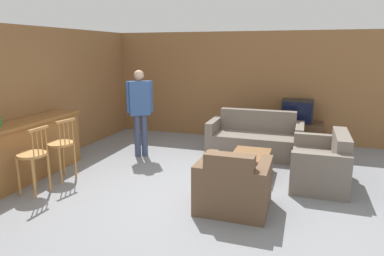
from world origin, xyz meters
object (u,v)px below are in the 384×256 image
bar_chair_mid (61,147)px  couch_far (255,139)px  loveseat_right (321,165)px  tv (297,111)px  person_by_window (140,108)px  bar_chair_near (33,158)px  coffee_table (251,157)px  armchair_near (233,187)px  tv_unit (296,134)px

bar_chair_mid → couch_far: bearing=40.1°
loveseat_right → tv: (-0.48, 2.22, 0.50)m
bar_chair_mid → tv: (3.71, 3.42, 0.25)m
couch_far → person_by_window: 2.50m
bar_chair_mid → loveseat_right: bar_chair_mid is taller
bar_chair_near → tv: 5.51m
coffee_table → bar_chair_near: bearing=-148.2°
couch_far → loveseat_right: couch_far is taller
loveseat_right → person_by_window: 3.60m
coffee_table → person_by_window: 2.46m
couch_far → tv: 1.34m
armchair_near → coffee_table: 1.43m
couch_far → tv_unit: 1.24m
coffee_table → tv: size_ratio=1.28×
tv_unit → person_by_window: person_by_window is taller
bar_chair_mid → couch_far: 3.83m
armchair_near → tv: bearing=78.9°
bar_chair_mid → tv_unit: bar_chair_mid is taller
couch_far → loveseat_right: 1.79m
couch_far → coffee_table: bearing=-85.4°
tv_unit → person_by_window: 3.61m
bar_chair_near → armchair_near: size_ratio=1.10×
tv → bar_chair_mid: bearing=-137.3°
bar_chair_near → loveseat_right: size_ratio=0.76×
coffee_table → tv_unit: bearing=72.5°
loveseat_right → coffee_table: bearing=178.6°
bar_chair_mid → coffee_table: (3.02, 1.24, -0.24)m
tv_unit → person_by_window: (-3.03, -1.83, 0.74)m
tv → armchair_near: bearing=-101.1°
armchair_near → loveseat_right: armchair_near is taller
tv → bar_chair_near: bearing=-132.4°
loveseat_right → tv_unit: bearing=102.3°
couch_far → loveseat_right: (1.27, -1.26, -0.00)m
coffee_table → person_by_window: person_by_window is taller
bar_chair_mid → person_by_window: size_ratio=0.60×
coffee_table → tv_unit: tv_unit is taller
armchair_near → coffee_table: size_ratio=1.10×
bar_chair_mid → tv_unit: 5.06m
bar_chair_mid → couch_far: size_ratio=0.55×
person_by_window → coffee_table: bearing=-8.8°
loveseat_right → coffee_table: 1.17m
tv_unit → loveseat_right: bearing=-77.7°
bar_chair_mid → loveseat_right: bearing=16.0°
loveseat_right → tv: 2.32m
bar_chair_mid → tv_unit: bearing=42.7°
armchair_near → coffee_table: (0.02, 1.43, 0.01)m
bar_chair_mid → person_by_window: person_by_window is taller
bar_chair_near → person_by_window: bearing=72.9°
coffee_table → tv: bearing=72.5°
loveseat_right → tv: tv is taller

